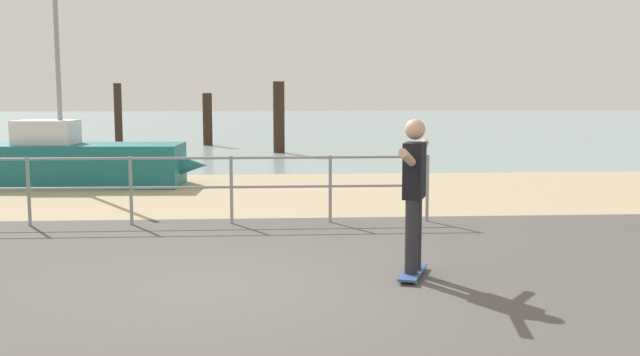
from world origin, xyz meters
name	(u,v)px	position (x,y,z in m)	size (l,w,h in m)	color
ground_plane	(241,318)	(0.00, -1.00, 0.00)	(24.00, 10.00, 0.04)	#514C49
beach_strip	(258,193)	(0.00, 7.00, 0.00)	(24.00, 6.00, 0.04)	tan
sea_surface	(268,125)	(0.00, 35.00, 0.00)	(72.00, 50.00, 0.04)	#849EA3
railing_fence	(80,181)	(-2.59, 3.60, 0.69)	(10.55, 0.05, 1.05)	gray
sailboat	(84,162)	(-3.68, 8.19, 0.52)	(5.00, 1.65, 4.67)	#19666B
skateboard	(413,272)	(1.81, 0.28, 0.07)	(0.47, 0.82, 0.08)	#334C8C
skateboarder	(414,186)	(1.81, 0.28, 1.02)	(0.59, 1.39, 1.65)	#26262B
groyne_post_1	(118,118)	(-4.61, 16.26, 1.11)	(0.24, 0.24, 2.23)	#332319
groyne_post_2	(208,119)	(-2.06, 19.28, 0.95)	(0.34, 0.34, 1.90)	#332319
groyne_post_3	(279,117)	(0.49, 15.98, 1.14)	(0.36, 0.36, 2.28)	#332319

